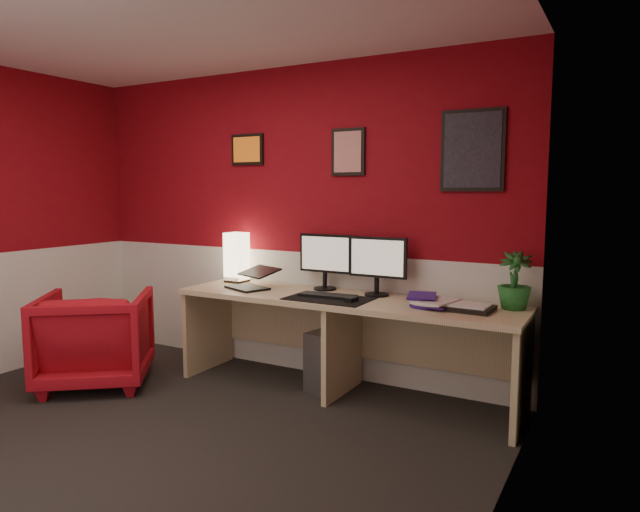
{
  "coord_description": "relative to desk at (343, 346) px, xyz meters",
  "views": [
    {
      "loc": [
        2.5,
        -2.23,
        1.51
      ],
      "look_at": [
        0.6,
        1.21,
        1.05
      ],
      "focal_mm": 31.74,
      "sensor_mm": 36.0,
      "label": 1
    }
  ],
  "objects": [
    {
      "name": "ground",
      "position": [
        -0.68,
        -1.41,
        -0.36
      ],
      "size": [
        4.0,
        3.5,
        0.01
      ],
      "primitive_type": "cube",
      "color": "black",
      "rests_on": "ground"
    },
    {
      "name": "ceiling",
      "position": [
        -0.68,
        -1.41,
        2.13
      ],
      "size": [
        4.0,
        3.5,
        0.01
      ],
      "primitive_type": "cube",
      "color": "white",
      "rests_on": "ground"
    },
    {
      "name": "wall_back",
      "position": [
        -0.68,
        0.34,
        0.89
      ],
      "size": [
        4.0,
        0.01,
        2.5
      ],
      "primitive_type": "cube",
      "color": "maroon",
      "rests_on": "ground"
    },
    {
      "name": "wall_right",
      "position": [
        1.32,
        -1.41,
        0.89
      ],
      "size": [
        0.01,
        3.5,
        2.5
      ],
      "primitive_type": "cube",
      "color": "maroon",
      "rests_on": "ground"
    },
    {
      "name": "wainscot_back",
      "position": [
        -0.68,
        0.34,
        0.14
      ],
      "size": [
        4.0,
        0.01,
        1.0
      ],
      "primitive_type": "cube",
      "color": "silver",
      "rests_on": "ground"
    },
    {
      "name": "wainscot_right",
      "position": [
        1.32,
        -1.41,
        0.14
      ],
      "size": [
        0.01,
        3.5,
        1.0
      ],
      "primitive_type": "cube",
      "color": "silver",
      "rests_on": "ground"
    },
    {
      "name": "desk",
      "position": [
        0.0,
        0.0,
        0.0
      ],
      "size": [
        2.6,
        0.65,
        0.73
      ],
      "primitive_type": "cube",
      "color": "tan",
      "rests_on": "ground"
    },
    {
      "name": "shoji_lamp",
      "position": [
        -1.1,
        0.19,
        0.56
      ],
      "size": [
        0.16,
        0.16,
        0.4
      ],
      "primitive_type": "cube",
      "color": "#FFE5B2",
      "rests_on": "desk"
    },
    {
      "name": "laptop",
      "position": [
        -0.82,
        -0.05,
        0.47
      ],
      "size": [
        0.39,
        0.34,
        0.22
      ],
      "primitive_type": "cube",
      "rotation": [
        0.0,
        0.0,
        -0.39
      ],
      "color": "black",
      "rests_on": "desk"
    },
    {
      "name": "monitor_left",
      "position": [
        -0.27,
        0.22,
        0.66
      ],
      "size": [
        0.45,
        0.06,
        0.58
      ],
      "primitive_type": "cube",
      "color": "black",
      "rests_on": "desk"
    },
    {
      "name": "monitor_right",
      "position": [
        0.19,
        0.18,
        0.66
      ],
      "size": [
        0.45,
        0.06,
        0.58
      ],
      "primitive_type": "cube",
      "color": "black",
      "rests_on": "desk"
    },
    {
      "name": "desk_mat",
      "position": [
        -0.06,
        -0.1,
        0.37
      ],
      "size": [
        0.6,
        0.38,
        0.01
      ],
      "primitive_type": "cube",
      "color": "black",
      "rests_on": "desk"
    },
    {
      "name": "keyboard",
      "position": [
        -0.1,
        -0.06,
        0.38
      ],
      "size": [
        0.43,
        0.17,
        0.02
      ],
      "primitive_type": "cube",
      "rotation": [
        0.0,
        0.0,
        0.06
      ],
      "color": "black",
      "rests_on": "desk_mat"
    },
    {
      "name": "mouse",
      "position": [
        0.13,
        -0.13,
        0.39
      ],
      "size": [
        0.07,
        0.1,
        0.03
      ],
      "primitive_type": "cube",
      "rotation": [
        0.0,
        0.0,
        -0.09
      ],
      "color": "black",
      "rests_on": "desk_mat"
    },
    {
      "name": "book_bottom",
      "position": [
        0.58,
        0.03,
        0.38
      ],
      "size": [
        0.27,
        0.35,
        0.03
      ],
      "primitive_type": "imported",
      "rotation": [
        0.0,
        0.0,
        -0.11
      ],
      "color": "#391C82",
      "rests_on": "desk"
    },
    {
      "name": "book_middle",
      "position": [
        0.6,
        0.01,
        0.4
      ],
      "size": [
        0.28,
        0.34,
        0.02
      ],
      "primitive_type": "imported",
      "rotation": [
        0.0,
        0.0,
        -0.23
      ],
      "color": "silver",
      "rests_on": "book_bottom"
    },
    {
      "name": "book_top",
      "position": [
        0.5,
        -0.02,
        0.43
      ],
      "size": [
        0.25,
        0.3,
        0.02
      ],
      "primitive_type": "imported",
      "rotation": [
        0.0,
        0.0,
        0.27
      ],
      "color": "#391C82",
      "rests_on": "book_middle"
    },
    {
      "name": "zen_tray",
      "position": [
        0.9,
        -0.0,
        0.38
      ],
      "size": [
        0.36,
        0.27,
        0.03
      ],
      "primitive_type": "cube",
      "rotation": [
        0.0,
        0.0,
        -0.05
      ],
      "color": "black",
      "rests_on": "desk"
    },
    {
      "name": "potted_plant",
      "position": [
        1.17,
        0.18,
        0.55
      ],
      "size": [
        0.25,
        0.25,
        0.38
      ],
      "primitive_type": "imported",
      "rotation": [
        0.0,
        0.0,
        0.21
      ],
      "color": "#19591E",
      "rests_on": "desk"
    },
    {
      "name": "pc_tower",
      "position": [
        -0.14,
        0.1,
        -0.14
      ],
      "size": [
        0.28,
        0.48,
        0.45
      ],
      "primitive_type": "cube",
      "rotation": [
        0.0,
        0.0,
        -0.18
      ],
      "color": "#99999E",
      "rests_on": "ground"
    },
    {
      "name": "armchair",
      "position": [
        -1.78,
        -0.73,
        0.0
      ],
      "size": [
        1.11,
        1.11,
        0.73
      ],
      "primitive_type": "imported",
      "rotation": [
        0.0,
        0.0,
        3.8
      ],
      "color": "#AC121D",
      "rests_on": "ground"
    },
    {
      "name": "art_left",
      "position": [
        -1.08,
        0.33,
        1.49
      ],
      "size": [
        0.32,
        0.02,
        0.26
      ],
      "primitive_type": "cube",
      "color": "orange",
      "rests_on": "wall_back"
    },
    {
      "name": "art_center",
      "position": [
        -0.12,
        0.33,
        1.44
      ],
      "size": [
        0.28,
        0.02,
        0.36
      ],
      "primitive_type": "cube",
      "color": "red",
      "rests_on": "wall_back"
    },
    {
      "name": "art_right",
      "position": [
        0.83,
        0.33,
        1.42
      ],
      "size": [
        0.44,
        0.02,
        0.56
      ],
      "primitive_type": "cube",
      "color": "black",
      "rests_on": "wall_back"
    }
  ]
}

